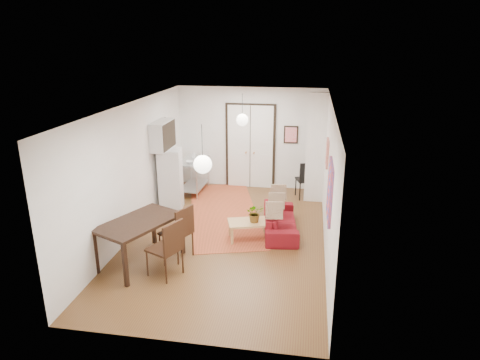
% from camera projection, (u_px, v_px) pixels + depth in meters
% --- Properties ---
extents(floor, '(7.00, 7.00, 0.00)m').
position_uv_depth(floor, '(228.00, 237.00, 9.46)').
color(floor, brown).
rests_on(floor, ground).
extents(ceiling, '(4.20, 7.00, 0.02)m').
position_uv_depth(ceiling, '(226.00, 106.00, 8.54)').
color(ceiling, white).
rests_on(ceiling, wall_back).
extents(wall_back, '(4.20, 0.02, 2.90)m').
position_uv_depth(wall_back, '(251.00, 138.00, 12.28)').
color(wall_back, white).
rests_on(wall_back, floor).
extents(wall_front, '(4.20, 0.02, 2.90)m').
position_uv_depth(wall_front, '(177.00, 253.00, 5.72)').
color(wall_front, white).
rests_on(wall_front, floor).
extents(wall_left, '(0.02, 7.00, 2.90)m').
position_uv_depth(wall_left, '(133.00, 170.00, 9.33)').
color(wall_left, white).
rests_on(wall_left, floor).
extents(wall_right, '(0.02, 7.00, 2.90)m').
position_uv_depth(wall_right, '(329.00, 180.00, 8.67)').
color(wall_right, white).
rests_on(wall_right, floor).
extents(double_doors, '(1.44, 0.06, 2.50)m').
position_uv_depth(double_doors, '(250.00, 147.00, 12.31)').
color(double_doors, white).
rests_on(double_doors, wall_back).
extents(stub_partition, '(0.50, 0.10, 2.90)m').
position_uv_depth(stub_partition, '(316.00, 149.00, 11.10)').
color(stub_partition, white).
rests_on(stub_partition, floor).
extents(wall_cabinet, '(0.35, 1.00, 0.70)m').
position_uv_depth(wall_cabinet, '(163.00, 135.00, 10.56)').
color(wall_cabinet, silver).
rests_on(wall_cabinet, wall_left).
extents(painting_popart, '(0.05, 1.00, 1.00)m').
position_uv_depth(painting_popart, '(330.00, 191.00, 7.44)').
color(painting_popart, red).
rests_on(painting_popart, wall_right).
extents(painting_abstract, '(0.05, 0.50, 0.60)m').
position_uv_depth(painting_abstract, '(327.00, 153.00, 9.31)').
color(painting_abstract, beige).
rests_on(painting_abstract, wall_right).
extents(poster_back, '(0.40, 0.03, 0.50)m').
position_uv_depth(poster_back, '(291.00, 135.00, 12.02)').
color(poster_back, red).
rests_on(poster_back, wall_back).
extents(print_left, '(0.03, 0.44, 0.54)m').
position_uv_depth(print_left, '(163.00, 129.00, 11.04)').
color(print_left, olive).
rests_on(print_left, wall_left).
extents(pendant_back, '(0.30, 0.30, 0.80)m').
position_uv_depth(pendant_back, '(242.00, 120.00, 10.62)').
color(pendant_back, silver).
rests_on(pendant_back, ceiling).
extents(pendant_front, '(0.30, 0.30, 0.80)m').
position_uv_depth(pendant_front, '(203.00, 164.00, 6.88)').
color(pendant_front, silver).
rests_on(pendant_front, ceiling).
extents(kilim_rug, '(2.74, 4.59, 0.01)m').
position_uv_depth(kilim_rug, '(224.00, 212.00, 10.78)').
color(kilim_rug, '#B94B2E').
rests_on(kilim_rug, floor).
extents(sofa, '(0.93, 1.89, 0.53)m').
position_uv_depth(sofa, '(280.00, 221.00, 9.65)').
color(sofa, maroon).
rests_on(sofa, floor).
extents(coffee_table, '(1.06, 0.78, 0.42)m').
position_uv_depth(coffee_table, '(250.00, 224.00, 9.24)').
color(coffee_table, tan).
rests_on(coffee_table, floor).
extents(potted_plant, '(0.41, 0.45, 0.41)m').
position_uv_depth(potted_plant, '(255.00, 213.00, 9.14)').
color(potted_plant, '#2B612B').
rests_on(potted_plant, coffee_table).
extents(kitchen_counter, '(0.66, 1.26, 0.95)m').
position_uv_depth(kitchen_counter, '(193.00, 171.00, 12.04)').
color(kitchen_counter, silver).
rests_on(kitchen_counter, floor).
extents(bowl, '(0.23, 0.23, 0.05)m').
position_uv_depth(bowl, '(190.00, 162.00, 11.65)').
color(bowl, white).
rests_on(bowl, kitchen_counter).
extents(soap_bottle, '(0.09, 0.09, 0.20)m').
position_uv_depth(soap_bottle, '(193.00, 154.00, 12.15)').
color(soap_bottle, teal).
rests_on(soap_bottle, kitchen_counter).
extents(fridge, '(0.62, 0.62, 1.56)m').
position_uv_depth(fridge, '(171.00, 179.00, 10.84)').
color(fridge, silver).
rests_on(fridge, floor).
extents(dining_table, '(1.50, 1.84, 0.89)m').
position_uv_depth(dining_table, '(139.00, 226.00, 8.13)').
color(dining_table, black).
rests_on(dining_table, floor).
extents(dining_chair_near, '(0.69, 0.82, 1.10)m').
position_uv_depth(dining_chair_near, '(177.00, 225.00, 8.52)').
color(dining_chair_near, '#331A10').
rests_on(dining_chair_near, floor).
extents(dining_chair_far, '(0.69, 0.82, 1.10)m').
position_uv_depth(dining_chair_far, '(166.00, 240.00, 7.86)').
color(dining_chair_far, '#331A10').
rests_on(dining_chair_far, floor).
extents(black_side_chair, '(0.60, 0.61, 1.05)m').
position_uv_depth(black_side_chair, '(306.00, 175.00, 11.71)').
color(black_side_chair, black).
rests_on(black_side_chair, floor).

